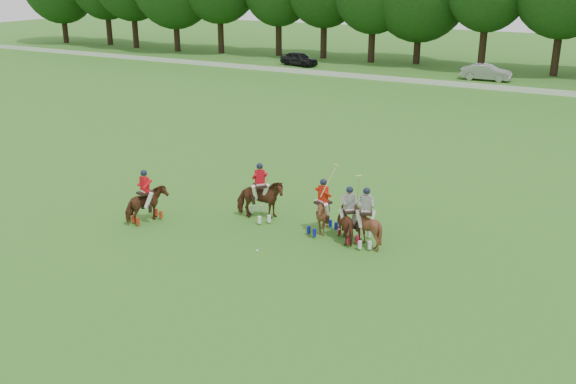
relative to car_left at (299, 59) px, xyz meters
The scene contains 10 objects.
ground 45.83m from the car_left, 68.05° to the right, with size 180.00×180.00×0.00m, color #2A6F1F.
boundary_rail 17.71m from the car_left, 14.72° to the right, with size 120.00×0.10×0.44m, color white.
car_left is the anchor object (origin of this frame).
car_mid 18.80m from the car_left, ahead, with size 1.51×4.34×1.43m, color #9E9FA4.
polo_red_a 43.09m from the car_left, 70.51° to the right, with size 1.26×1.85×2.16m.
polo_red_b 42.31m from the car_left, 64.56° to the right, with size 2.13×2.14×2.34m.
polo_red_c 43.72m from the car_left, 61.29° to the right, with size 1.62×1.69×2.72m.
polo_stripe_a 44.39m from the car_left, 60.11° to the right, with size 1.64×1.67×2.10m.
polo_stripe_b 44.80m from the car_left, 59.40° to the right, with size 1.61×1.69×2.73m.
polo_ball 45.47m from the car_left, 64.34° to the right, with size 0.09×0.09×0.09m, color white.
Camera 1 is at (13.46, -16.26, 9.60)m, focal length 40.00 mm.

